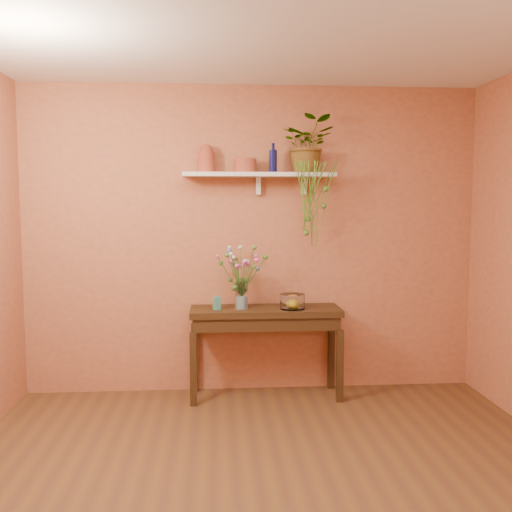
{
  "coord_description": "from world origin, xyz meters",
  "views": [
    {
      "loc": [
        -0.32,
        -2.93,
        1.67
      ],
      "look_at": [
        0.0,
        1.55,
        1.25
      ],
      "focal_mm": 39.12,
      "sensor_mm": 36.0,
      "label": 1
    }
  ],
  "objects_px": {
    "sideboard": "(265,321)",
    "terracotta_jug": "(206,159)",
    "spider_plant": "(308,145)",
    "blue_bottle": "(273,161)",
    "bouquet": "(241,266)",
    "glass_bowl": "(292,302)",
    "glass_vase": "(242,297)"
  },
  "relations": [
    {
      "from": "terracotta_jug",
      "to": "spider_plant",
      "type": "height_order",
      "value": "spider_plant"
    },
    {
      "from": "bouquet",
      "to": "blue_bottle",
      "type": "bearing_deg",
      "value": 17.0
    },
    {
      "from": "blue_bottle",
      "to": "glass_vase",
      "type": "distance_m",
      "value": 1.2
    },
    {
      "from": "blue_bottle",
      "to": "bouquet",
      "type": "bearing_deg",
      "value": -163.0
    },
    {
      "from": "terracotta_jug",
      "to": "glass_vase",
      "type": "bearing_deg",
      "value": -23.67
    },
    {
      "from": "spider_plant",
      "to": "terracotta_jug",
      "type": "bearing_deg",
      "value": 179.73
    },
    {
      "from": "spider_plant",
      "to": "sideboard",
      "type": "bearing_deg",
      "value": -162.1
    },
    {
      "from": "blue_bottle",
      "to": "spider_plant",
      "type": "bearing_deg",
      "value": 8.28
    },
    {
      "from": "blue_bottle",
      "to": "bouquet",
      "type": "xyz_separation_m",
      "value": [
        -0.28,
        -0.09,
        -0.89
      ]
    },
    {
      "from": "glass_bowl",
      "to": "sideboard",
      "type": "bearing_deg",
      "value": 165.09
    },
    {
      "from": "sideboard",
      "to": "terracotta_jug",
      "type": "bearing_deg",
      "value": 165.84
    },
    {
      "from": "spider_plant",
      "to": "blue_bottle",
      "type": "bearing_deg",
      "value": -171.72
    },
    {
      "from": "sideboard",
      "to": "glass_bowl",
      "type": "height_order",
      "value": "glass_bowl"
    },
    {
      "from": "blue_bottle",
      "to": "glass_bowl",
      "type": "distance_m",
      "value": 1.22
    },
    {
      "from": "terracotta_jug",
      "to": "glass_bowl",
      "type": "bearing_deg",
      "value": -14.4
    },
    {
      "from": "terracotta_jug",
      "to": "blue_bottle",
      "type": "relative_size",
      "value": 0.97
    },
    {
      "from": "sideboard",
      "to": "glass_bowl",
      "type": "xyz_separation_m",
      "value": [
        0.22,
        -0.06,
        0.17
      ]
    },
    {
      "from": "spider_plant",
      "to": "glass_vase",
      "type": "relative_size",
      "value": 2.15
    },
    {
      "from": "glass_vase",
      "to": "bouquet",
      "type": "bearing_deg",
      "value": -133.44
    },
    {
      "from": "sideboard",
      "to": "terracotta_jug",
      "type": "distance_m",
      "value": 1.48
    },
    {
      "from": "terracotta_jug",
      "to": "spider_plant",
      "type": "bearing_deg",
      "value": -0.27
    },
    {
      "from": "blue_bottle",
      "to": "glass_bowl",
      "type": "bearing_deg",
      "value": -41.59
    },
    {
      "from": "sideboard",
      "to": "blue_bottle",
      "type": "bearing_deg",
      "value": 47.69
    },
    {
      "from": "bouquet",
      "to": "glass_bowl",
      "type": "distance_m",
      "value": 0.54
    },
    {
      "from": "blue_bottle",
      "to": "glass_vase",
      "type": "bearing_deg",
      "value": -163.9
    },
    {
      "from": "sideboard",
      "to": "glass_bowl",
      "type": "distance_m",
      "value": 0.29
    },
    {
      "from": "spider_plant",
      "to": "glass_bowl",
      "type": "relative_size",
      "value": 2.28
    },
    {
      "from": "sideboard",
      "to": "spider_plant",
      "type": "relative_size",
      "value": 2.67
    },
    {
      "from": "terracotta_jug",
      "to": "blue_bottle",
      "type": "height_order",
      "value": "blue_bottle"
    },
    {
      "from": "terracotta_jug",
      "to": "spider_plant",
      "type": "distance_m",
      "value": 0.88
    },
    {
      "from": "blue_bottle",
      "to": "spider_plant",
      "type": "distance_m",
      "value": 0.34
    },
    {
      "from": "terracotta_jug",
      "to": "bouquet",
      "type": "xyz_separation_m",
      "value": [
        0.29,
        -0.14,
        -0.91
      ]
    }
  ]
}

